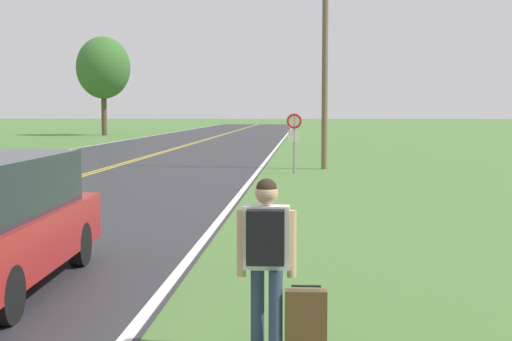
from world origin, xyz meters
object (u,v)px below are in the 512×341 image
(traffic_sign, at_px, (294,128))
(tree_left_verge, at_px, (103,68))
(suitcase, at_px, (306,322))
(hitchhiker_person, at_px, (266,247))

(traffic_sign, relative_size, tree_left_verge, 0.24)
(suitcase, bearing_deg, traffic_sign, 1.14)
(tree_left_verge, bearing_deg, hitchhiker_person, -72.60)
(hitchhiker_person, relative_size, tree_left_verge, 0.18)
(hitchhiker_person, bearing_deg, traffic_sign, 0.02)
(suitcase, bearing_deg, tree_left_verge, 17.59)
(traffic_sign, bearing_deg, hitchhiker_person, -89.84)
(suitcase, xyz_separation_m, traffic_sign, (-0.44, 19.73, 1.38))
(hitchhiker_person, xyz_separation_m, traffic_sign, (-0.05, 19.69, 0.65))
(tree_left_verge, bearing_deg, traffic_sign, -65.02)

